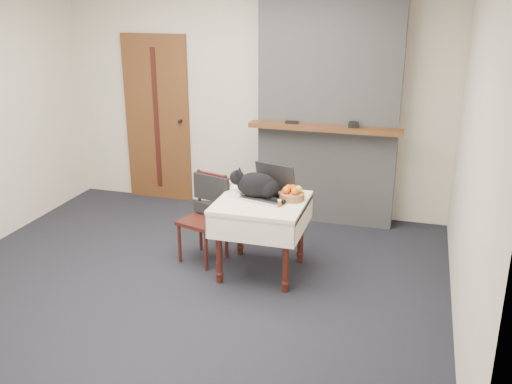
% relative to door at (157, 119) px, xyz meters
% --- Properties ---
extents(ground, '(4.50, 4.50, 0.00)m').
position_rel_door_xyz_m(ground, '(1.20, -1.97, -1.00)').
color(ground, black).
rests_on(ground, ground).
extents(room_shell, '(4.52, 4.01, 2.61)m').
position_rel_door_xyz_m(room_shell, '(1.20, -1.51, 0.76)').
color(room_shell, beige).
rests_on(room_shell, ground).
extents(door, '(0.82, 0.10, 2.00)m').
position_rel_door_xyz_m(door, '(0.00, 0.00, 0.00)').
color(door, brown).
rests_on(door, ground).
extents(chimney, '(1.62, 0.48, 2.60)m').
position_rel_door_xyz_m(chimney, '(2.10, -0.13, 0.30)').
color(chimney, gray).
rests_on(chimney, ground).
extents(side_table, '(0.78, 0.78, 0.70)m').
position_rel_door_xyz_m(side_table, '(1.77, -1.63, -0.41)').
color(side_table, '#39140F').
rests_on(side_table, ground).
extents(laptop, '(0.47, 0.43, 0.29)m').
position_rel_door_xyz_m(laptop, '(1.82, -1.52, -0.23)').
color(laptop, '#B7B7BC').
rests_on(laptop, side_table).
extents(cat, '(0.55, 0.24, 0.27)m').
position_rel_door_xyz_m(cat, '(1.72, -1.57, -0.19)').
color(cat, black).
rests_on(cat, side_table).
extents(cream_jar, '(0.06, 0.06, 0.07)m').
position_rel_door_xyz_m(cream_jar, '(1.52, -1.61, -0.27)').
color(cream_jar, white).
rests_on(cream_jar, side_table).
extents(pill_bottle, '(0.03, 0.03, 0.07)m').
position_rel_door_xyz_m(pill_bottle, '(1.97, -1.73, -0.27)').
color(pill_bottle, '#994812').
rests_on(pill_bottle, side_table).
extents(fruit_basket, '(0.22, 0.22, 0.13)m').
position_rel_door_xyz_m(fruit_basket, '(2.02, -1.52, -0.25)').
color(fruit_basket, '#A16441').
rests_on(fruit_basket, side_table).
extents(desk_clutter, '(0.13, 0.04, 0.01)m').
position_rel_door_xyz_m(desk_clutter, '(1.93, -1.60, -0.30)').
color(desk_clutter, black).
rests_on(desk_clutter, side_table).
extents(chair, '(0.47, 0.46, 0.84)m').
position_rel_door_xyz_m(chair, '(1.20, -1.46, -0.46)').
color(chair, '#39140F').
rests_on(chair, ground).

